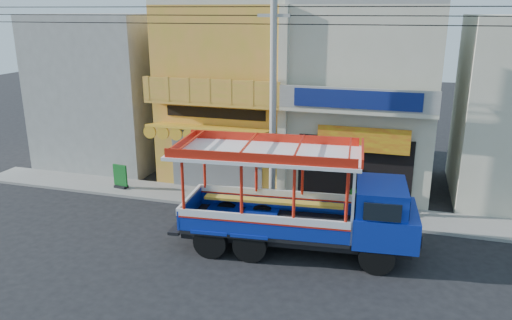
{
  "coord_description": "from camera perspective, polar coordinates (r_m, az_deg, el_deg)",
  "views": [
    {
      "loc": [
        3.73,
        -14.66,
        7.8
      ],
      "look_at": [
        -1.43,
        2.5,
        2.39
      ],
      "focal_mm": 35.0,
      "sensor_mm": 36.0,
      "label": 1
    }
  ],
  "objects": [
    {
      "name": "utility_pole",
      "position": [
        18.74,
        2.42,
        8.31
      ],
      "size": [
        28.0,
        0.26,
        9.0
      ],
      "color": "gray",
      "rests_on": "ground"
    },
    {
      "name": "party_pilaster",
      "position": [
        20.43,
        3.07,
        6.07
      ],
      "size": [
        0.35,
        0.3,
        8.0
      ],
      "primitive_type": "cube",
      "color": "#BAB599",
      "rests_on": "ground"
    },
    {
      "name": "songthaew_truck",
      "position": [
        16.41,
        6.46,
        -4.81
      ],
      "size": [
        8.13,
        3.26,
        3.7
      ],
      "color": "black",
      "rests_on": "ground"
    },
    {
      "name": "potted_plant_b",
      "position": [
        19.74,
        11.06,
        -4.76
      ],
      "size": [
        0.72,
        0.74,
        1.06
      ],
      "primitive_type": "imported",
      "rotation": [
        0.0,
        0.0,
        2.18
      ],
      "color": "#1A5E1B",
      "rests_on": "sidewalk"
    },
    {
      "name": "ground",
      "position": [
        17.02,
        2.22,
        -10.48
      ],
      "size": [
        90.0,
        90.0,
        0.0
      ],
      "primitive_type": "plane",
      "color": "black",
      "rests_on": "ground"
    },
    {
      "name": "shophouse_left",
      "position": [
        24.19,
        -2.13,
        8.03
      ],
      "size": [
        6.0,
        7.5,
        8.24
      ],
      "color": "gold",
      "rests_on": "ground"
    },
    {
      "name": "sidewalk",
      "position": [
        20.54,
        5.05,
        -5.39
      ],
      "size": [
        30.0,
        2.0,
        0.12
      ],
      "primitive_type": "cube",
      "color": "slate",
      "rests_on": "ground"
    },
    {
      "name": "shophouse_right",
      "position": [
        22.99,
        12.3,
        7.19
      ],
      "size": [
        6.0,
        6.75,
        8.24
      ],
      "color": "#BAB599",
      "rests_on": "ground"
    },
    {
      "name": "potted_plant_a",
      "position": [
        20.25,
        13.92,
        -4.58
      ],
      "size": [
        1.1,
        1.08,
        0.93
      ],
      "primitive_type": "imported",
      "rotation": [
        0.0,
        0.0,
        0.62
      ],
      "color": "#1A5E1B",
      "rests_on": "sidewalk"
    },
    {
      "name": "filler_building_left",
      "position": [
        27.32,
        -16.27,
        7.73
      ],
      "size": [
        6.0,
        6.0,
        7.6
      ],
      "primitive_type": "cube",
      "color": "gray",
      "rests_on": "ground"
    },
    {
      "name": "green_sign",
      "position": [
        23.13,
        -15.23,
        -2.01
      ],
      "size": [
        0.7,
        0.4,
        1.07
      ],
      "color": "black",
      "rests_on": "sidewalk"
    }
  ]
}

